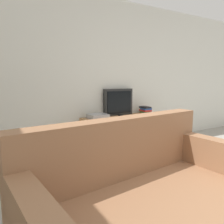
{
  "coord_description": "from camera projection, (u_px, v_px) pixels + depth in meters",
  "views": [
    {
      "loc": [
        -1.87,
        -0.43,
        1.21
      ],
      "look_at": [
        -0.28,
        2.33,
        0.75
      ],
      "focal_mm": 35.0,
      "sensor_mm": 36.0,
      "label": 1
    }
  ],
  "objects": [
    {
      "name": "wall_back",
      "position": [
        106.0,
        75.0,
        3.88
      ],
      "size": [
        9.0,
        0.06,
        2.6
      ],
      "color": "silver",
      "rests_on": "ground_plane"
    },
    {
      "name": "tv_stand",
      "position": [
        124.0,
        133.0,
        3.87
      ],
      "size": [
        1.49,
        0.5,
        0.58
      ],
      "color": "tan",
      "rests_on": "ground_plane"
    },
    {
      "name": "remote_on_stand",
      "position": [
        120.0,
        115.0,
        3.86
      ],
      "size": [
        0.07,
        0.15,
        0.02
      ],
      "rotation": [
        0.0,
        0.0,
        -0.22
      ],
      "color": "black",
      "rests_on": "tv_stand"
    },
    {
      "name": "television",
      "position": [
        118.0,
        102.0,
        3.97
      ],
      "size": [
        0.57,
        0.09,
        0.48
      ],
      "color": "black",
      "rests_on": "tv_stand"
    },
    {
      "name": "couch",
      "position": [
        149.0,
        213.0,
        1.51
      ],
      "size": [
        1.79,
        1.11,
        0.92
      ],
      "rotation": [
        0.0,
        0.0,
        0.1
      ],
      "color": "#8C6042",
      "rests_on": "ground_plane"
    },
    {
      "name": "book_stack",
      "position": [
        145.0,
        110.0,
        4.13
      ],
      "size": [
        0.17,
        0.22,
        0.14
      ],
      "color": "#995623",
      "rests_on": "tv_stand"
    },
    {
      "name": "set_top_box",
      "position": [
        98.0,
        116.0,
        3.59
      ],
      "size": [
        0.3,
        0.28,
        0.08
      ],
      "color": "#99999E",
      "rests_on": "tv_stand"
    }
  ]
}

